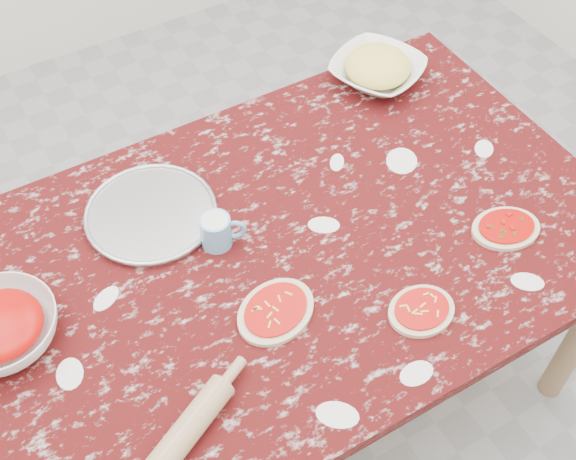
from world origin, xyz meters
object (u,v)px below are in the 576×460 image
at_px(rolling_pin, 180,440).
at_px(sauce_bowl, 2,329).
at_px(worktable, 288,264).
at_px(cheese_bowl, 377,71).
at_px(flour_mug, 217,231).
at_px(pizza_tray, 151,214).

bearing_deg(rolling_pin, sauce_bowl, 118.89).
relative_size(worktable, rolling_pin, 5.66).
xyz_separation_m(cheese_bowl, flour_mug, (-0.67, -0.31, 0.01)).
relative_size(cheese_bowl, rolling_pin, 0.89).
bearing_deg(worktable, cheese_bowl, 36.81).
bearing_deg(pizza_tray, worktable, -44.28).
bearing_deg(cheese_bowl, flour_mug, -155.20).
bearing_deg(rolling_pin, pizza_tray, 72.27).
height_order(sauce_bowl, rolling_pin, sauce_bowl).
xyz_separation_m(worktable, pizza_tray, (-0.25, 0.24, 0.09)).
bearing_deg(rolling_pin, worktable, 37.35).
xyz_separation_m(worktable, rolling_pin, (-0.43, -0.33, 0.11)).
distance_m(worktable, flour_mug, 0.21).
distance_m(pizza_tray, flour_mug, 0.19).
bearing_deg(pizza_tray, rolling_pin, -107.73).
bearing_deg(pizza_tray, cheese_bowl, 11.05).
bearing_deg(pizza_tray, flour_mug, -56.08).
bearing_deg(worktable, flour_mug, 149.26).
height_order(cheese_bowl, flour_mug, flour_mug).
height_order(pizza_tray, cheese_bowl, cheese_bowl).
height_order(sauce_bowl, flour_mug, flour_mug).
relative_size(sauce_bowl, rolling_pin, 0.87).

